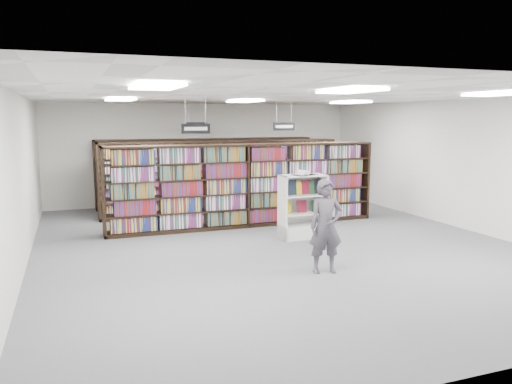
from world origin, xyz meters
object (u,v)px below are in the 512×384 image
object	(u,v)px
endcap_display	(302,217)
shopper	(326,226)
bookshelf_row_near	(245,185)
open_book	(304,173)

from	to	relation	value
endcap_display	shopper	distance (m)	2.66
bookshelf_row_near	shopper	bearing A→B (deg)	-89.17
bookshelf_row_near	endcap_display	xyz separation A→B (m)	(0.81, -1.66, -0.56)
endcap_display	open_book	bearing A→B (deg)	-87.40
open_book	shopper	distance (m)	2.65
endcap_display	shopper	xyz separation A→B (m)	(-0.75, -2.53, 0.34)
bookshelf_row_near	shopper	distance (m)	4.20
bookshelf_row_near	shopper	size ratio (longest dim) A/B	4.18
bookshelf_row_near	shopper	xyz separation A→B (m)	(0.06, -4.19, -0.21)
bookshelf_row_near	shopper	world-z (taller)	bookshelf_row_near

